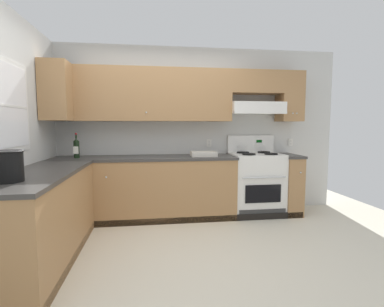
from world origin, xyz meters
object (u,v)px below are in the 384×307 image
(stove, at_px, (256,183))
(bowl, at_px, (204,155))
(bucket, at_px, (7,166))
(wine_bottle, at_px, (76,148))

(stove, xyz_separation_m, bowl, (-0.83, -0.06, 0.45))
(bucket, bearing_deg, stove, 32.81)
(bucket, bearing_deg, bowl, 41.88)
(stove, distance_m, bowl, 0.95)
(wine_bottle, bearing_deg, stove, 0.62)
(stove, relative_size, wine_bottle, 3.47)
(bowl, height_order, bucket, bucket)
(wine_bottle, xyz_separation_m, bucket, (-0.11, -1.72, -0.01))
(stove, height_order, wine_bottle, wine_bottle)
(stove, distance_m, wine_bottle, 2.67)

